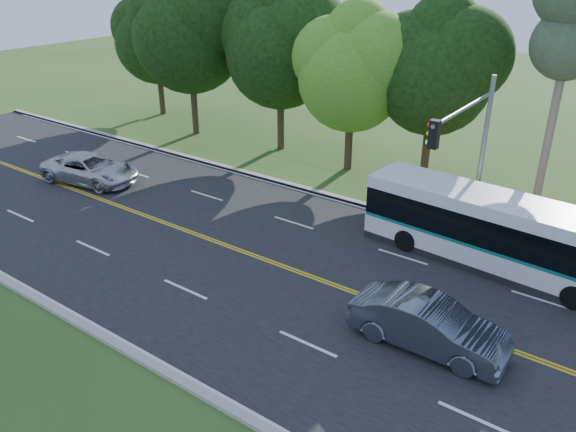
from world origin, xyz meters
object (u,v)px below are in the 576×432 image
Objects in this scene: transit_bus at (503,235)px; sedan at (429,324)px; suv at (90,169)px; traffic_signal at (470,143)px.

transit_bus is 2.27× the size of sedan.
suv is (-20.51, 2.62, -0.06)m from sedan.
sedan reaches higher than suv.
traffic_signal is at bearing 12.27° from sedan.
traffic_signal is at bearing 170.06° from transit_bus.
sedan is 20.68m from suv.
transit_bus is 2.07× the size of suv.
sedan is at bearing -88.33° from transit_bus.
sedan is (1.62, -6.77, -3.84)m from traffic_signal.
traffic_signal is 3.78m from transit_bus.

